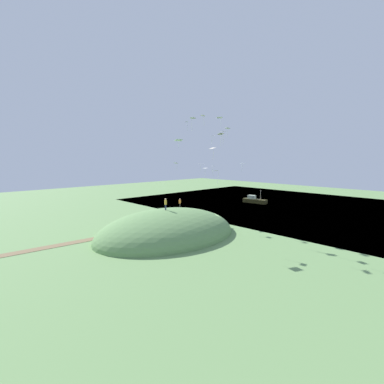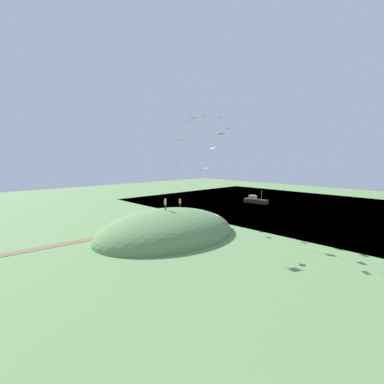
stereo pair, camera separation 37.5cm
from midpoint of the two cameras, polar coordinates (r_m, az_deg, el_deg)
ground_plane at (r=44.90m, az=3.94°, el=-7.73°), size 160.00×160.00×0.00m
lake_water at (r=70.94m, az=21.64°, el=-2.89°), size 53.24×80.00×0.40m
grass_hill at (r=42.06m, az=-4.83°, el=-8.76°), size 22.41×16.30×7.62m
dirt_path at (r=41.38m, az=-23.85°, el=-9.59°), size 16.00×2.71×0.04m
boat_on_lake at (r=72.39m, az=13.03°, el=-1.69°), size 2.30×6.26×3.46m
person_with_child at (r=40.77m, az=-5.24°, el=-2.18°), size 0.37×0.37×1.75m
person_walking_path at (r=46.91m, az=-2.25°, el=-2.06°), size 0.53×0.53×1.60m
kite_0 at (r=53.20m, az=-3.03°, el=5.88°), size 0.68×0.86×1.40m
kite_1 at (r=37.29m, az=5.15°, el=4.15°), size 0.85×0.70×1.88m
kite_2 at (r=48.90m, az=10.67°, el=5.74°), size 1.12×0.90×1.40m
kite_3 at (r=52.58m, az=4.61°, el=5.06°), size 0.58×0.70×1.95m
kite_4 at (r=42.96m, az=6.68°, el=12.09°), size 0.92×1.06×1.98m
kite_5 at (r=52.52m, az=-0.87°, el=14.07°), size 0.80×0.89×1.76m
kite_6 at (r=44.78m, az=4.46°, el=11.29°), size 0.53×0.71×1.50m
kite_7 at (r=49.21m, az=4.49°, el=8.86°), size 1.00×1.27×2.17m
kite_8 at (r=51.16m, az=2.24°, el=5.75°), size 1.44×1.41×1.51m
kite_9 at (r=41.73m, az=5.93°, el=14.87°), size 0.98×0.91×1.50m
kite_10 at (r=47.83m, az=0.40°, el=14.81°), size 0.99×1.12×2.20m
kite_11 at (r=42.50m, az=2.51°, el=15.35°), size 1.09×1.09×1.49m
kite_12 at (r=39.62m, az=-2.57°, el=10.56°), size 1.29×1.09×1.27m
kite_13 at (r=47.79m, az=6.15°, el=11.66°), size 1.06×0.76×2.15m
kite_14 at (r=46.26m, az=7.54°, el=12.80°), size 1.00×1.15×1.58m
kite_15 at (r=47.37m, az=3.06°, el=4.80°), size 0.72×0.92×1.52m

